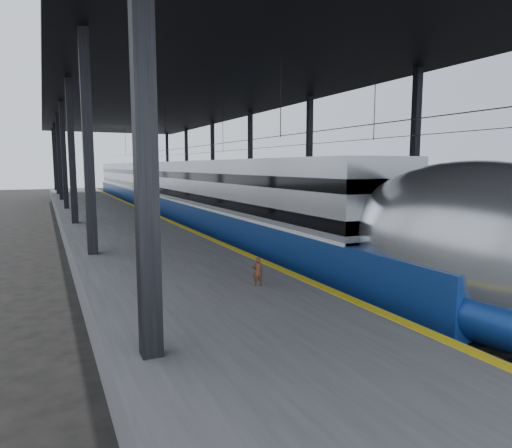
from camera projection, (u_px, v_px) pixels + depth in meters
ground at (297, 296)px, 14.87m from camera, size 160.00×160.00×0.00m
platform at (107, 220)px, 31.32m from camera, size 6.00×80.00×1.00m
yellow_strip at (147, 211)px, 32.43m from camera, size 0.30×80.00×0.01m
rails at (216, 221)px, 34.73m from camera, size 6.52×80.00×0.16m
canopy at (181, 97)px, 32.49m from camera, size 18.00×75.00×9.47m
tgv_train at (175, 193)px, 35.76m from camera, size 3.15×65.20×4.52m
second_train at (186, 188)px, 50.49m from camera, size 2.61×56.05×3.59m
child at (258, 272)px, 12.28m from camera, size 0.34×0.28×0.78m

